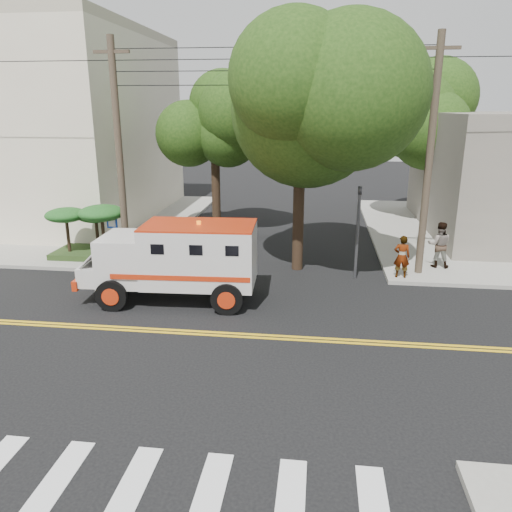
# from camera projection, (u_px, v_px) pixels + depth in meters

# --- Properties ---
(ground) EXTENTS (100.00, 100.00, 0.00)m
(ground) POSITION_uv_depth(u_px,v_px,m) (235.00, 335.00, 14.64)
(ground) COLOR black
(ground) RESTS_ON ground
(sidewalk_nw) EXTENTS (17.00, 17.00, 0.15)m
(sidewalk_nw) POSITION_uv_depth(u_px,v_px,m) (45.00, 220.00, 29.08)
(sidewalk_nw) COLOR gray
(sidewalk_nw) RESTS_ON ground
(building_left) EXTENTS (16.00, 14.00, 10.00)m
(building_left) POSITION_uv_depth(u_px,v_px,m) (16.00, 129.00, 29.28)
(building_left) COLOR beige
(building_left) RESTS_ON sidewalk_nw
(utility_pole_left) EXTENTS (0.28, 0.28, 9.00)m
(utility_pole_left) POSITION_uv_depth(u_px,v_px,m) (120.00, 158.00, 19.72)
(utility_pole_left) COLOR #382D23
(utility_pole_left) RESTS_ON ground
(utility_pole_right) EXTENTS (0.28, 0.28, 9.00)m
(utility_pole_right) POSITION_uv_depth(u_px,v_px,m) (429.00, 161.00, 18.47)
(utility_pole_right) COLOR #382D23
(utility_pole_right) RESTS_ON ground
(tree_main) EXTENTS (6.08, 5.70, 9.85)m
(tree_main) POSITION_uv_depth(u_px,v_px,m) (313.00, 85.00, 18.23)
(tree_main) COLOR black
(tree_main) RESTS_ON ground
(tree_left) EXTENTS (4.48, 4.20, 7.70)m
(tree_left) POSITION_uv_depth(u_px,v_px,m) (220.00, 121.00, 24.51)
(tree_left) COLOR black
(tree_left) RESTS_ON ground
(tree_right) EXTENTS (4.80, 4.50, 8.20)m
(tree_right) POSITION_uv_depth(u_px,v_px,m) (445.00, 113.00, 26.80)
(tree_right) COLOR black
(tree_right) RESTS_ON ground
(traffic_signal) EXTENTS (0.15, 0.18, 3.60)m
(traffic_signal) POSITION_uv_depth(u_px,v_px,m) (358.00, 223.00, 18.86)
(traffic_signal) COLOR #3F3F42
(traffic_signal) RESTS_ON ground
(accessibility_sign) EXTENTS (0.45, 0.10, 2.02)m
(accessibility_sign) POSITION_uv_depth(u_px,v_px,m) (113.00, 233.00, 20.86)
(accessibility_sign) COLOR #3F3F42
(accessibility_sign) RESTS_ON ground
(palm_planter) EXTENTS (3.52, 2.63, 2.36)m
(palm_planter) POSITION_uv_depth(u_px,v_px,m) (89.00, 223.00, 21.36)
(palm_planter) COLOR #1E3314
(palm_planter) RESTS_ON sidewalk_nw
(armored_truck) EXTENTS (6.05, 2.65, 2.71)m
(armored_truck) POSITION_uv_depth(u_px,v_px,m) (178.00, 257.00, 16.86)
(armored_truck) COLOR beige
(armored_truck) RESTS_ON ground
(pedestrian_a) EXTENTS (0.62, 0.43, 1.65)m
(pedestrian_a) POSITION_uv_depth(u_px,v_px,m) (402.00, 257.00, 18.92)
(pedestrian_a) COLOR gray
(pedestrian_a) RESTS_ON sidewalk_ne
(pedestrian_b) EXTENTS (0.99, 0.82, 1.87)m
(pedestrian_b) POSITION_uv_depth(u_px,v_px,m) (439.00, 245.00, 20.14)
(pedestrian_b) COLOR gray
(pedestrian_b) RESTS_ON sidewalk_ne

